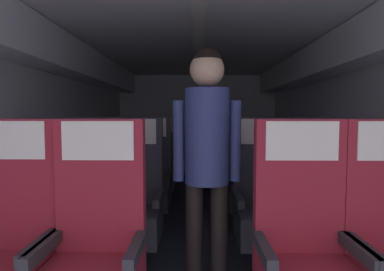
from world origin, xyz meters
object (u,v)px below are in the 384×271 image
at_px(seat_b_left_window, 73,205).
at_px(seat_b_left_aisle, 132,205).
at_px(seat_d_right_window, 237,168).
at_px(seat_c_right_window, 249,182).
at_px(seat_d_left_aisle, 158,167).
at_px(seat_a_left_window, 4,254).
at_px(seat_b_right_window, 265,206).
at_px(seat_a_left_aisle, 95,257).
at_px(seat_b_right_aisle, 326,206).
at_px(seat_d_left_window, 124,168).
at_px(flight_attendant, 207,147).
at_px(seat_d_right_aisle, 271,168).
at_px(seat_c_left_window, 105,181).
at_px(seat_a_right_window, 305,258).
at_px(seat_c_left_aisle, 148,182).
at_px(seat_c_right_aisle, 293,182).

xyz_separation_m(seat_b_left_window, seat_b_left_aisle, (0.46, 0.02, 0.00)).
bearing_deg(seat_d_right_window, seat_c_right_window, -89.35).
height_order(seat_b_left_aisle, seat_d_left_aisle, same).
relative_size(seat_a_left_window, seat_b_right_window, 1.00).
bearing_deg(seat_a_left_aisle, seat_b_right_window, 41.09).
bearing_deg(seat_b_right_aisle, seat_b_left_window, -179.98).
height_order(seat_d_left_window, flight_attendant, flight_attendant).
height_order(seat_a_left_window, seat_d_right_aisle, same).
bearing_deg(seat_c_right_window, seat_c_left_window, -179.58).
bearing_deg(seat_d_right_aisle, seat_a_left_aisle, -119.27).
bearing_deg(seat_a_right_window, seat_c_left_aisle, 120.38).
xyz_separation_m(seat_c_left_window, seat_d_left_aisle, (0.46, 0.90, 0.00)).
relative_size(seat_a_left_aisle, seat_b_right_window, 1.00).
bearing_deg(seat_d_right_window, seat_b_left_window, -130.34).
bearing_deg(seat_b_left_aisle, seat_c_right_window, 39.70).
height_order(seat_a_left_aisle, seat_d_right_window, same).
bearing_deg(seat_b_right_aisle, seat_b_right_window, 178.97).
bearing_deg(seat_d_left_aisle, seat_d_left_window, -178.11).
relative_size(seat_b_right_window, seat_c_right_window, 1.00).
bearing_deg(seat_d_right_aisle, seat_d_left_aisle, 179.96).
xyz_separation_m(seat_b_left_aisle, seat_c_right_aisle, (1.52, 0.88, 0.00)).
height_order(seat_a_left_window, seat_d_left_window, same).
relative_size(seat_c_left_aisle, seat_c_right_aisle, 1.00).
bearing_deg(flight_attendant, seat_b_left_aisle, 130.57).
bearing_deg(seat_d_right_aisle, seat_d_left_window, -179.59).
xyz_separation_m(seat_c_left_window, seat_c_left_aisle, (0.46, -0.00, 0.00)).
bearing_deg(seat_a_left_aisle, seat_a_right_window, 0.22).
bearing_deg(seat_b_right_aisle, seat_c_right_window, 116.64).
distance_m(seat_a_left_window, seat_d_left_aisle, 2.70).
height_order(seat_c_right_window, seat_d_right_window, same).
xyz_separation_m(seat_a_right_window, seat_c_left_window, (-1.51, 1.78, 0.00)).
bearing_deg(flight_attendant, seat_b_right_window, 30.60).
relative_size(seat_a_left_window, seat_d_right_window, 1.00).
relative_size(seat_b_left_aisle, seat_d_left_window, 1.00).
height_order(seat_b_right_aisle, seat_d_left_aisle, same).
xyz_separation_m(seat_a_left_window, seat_c_right_aisle, (1.99, 1.76, 0.00)).
bearing_deg(seat_b_right_window, seat_b_right_aisle, -1.03).
relative_size(seat_c_right_window, seat_d_right_aisle, 1.00).
height_order(seat_d_right_aisle, seat_d_right_window, same).
height_order(seat_b_left_aisle, seat_d_right_aisle, same).
bearing_deg(seat_c_left_window, seat_a_right_window, -49.79).
bearing_deg(seat_b_left_window, seat_a_left_window, -90.65).
relative_size(seat_b_right_window, seat_c_left_aisle, 1.00).
xyz_separation_m(seat_b_left_window, seat_c_right_window, (1.52, 0.90, 0.00)).
relative_size(seat_b_left_window, seat_d_left_window, 1.00).
relative_size(seat_d_right_aisle, flight_attendant, 0.73).
bearing_deg(seat_d_left_window, seat_d_left_aisle, 1.89).
height_order(seat_b_left_aisle, seat_c_right_aisle, same).
relative_size(seat_b_right_window, seat_d_left_aisle, 1.00).
height_order(seat_b_left_window, seat_d_right_window, same).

